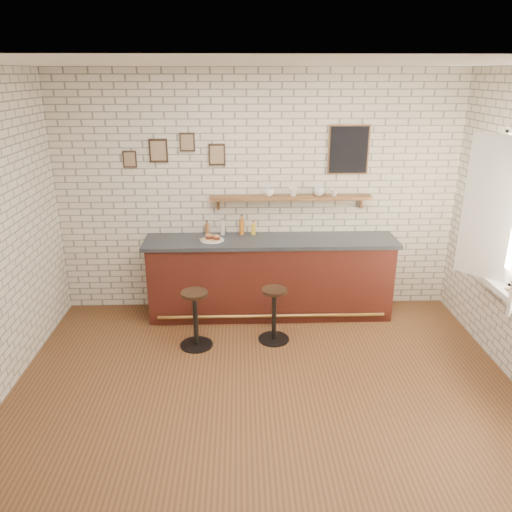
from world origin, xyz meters
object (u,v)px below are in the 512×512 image
Objects in this scene: shelf_cup_b at (293,192)px; shelf_cup_c at (319,192)px; sandwich_plate at (212,240)px; bitters_bottle_brown at (207,229)px; ciabatta_sandwich at (213,237)px; bitters_bottle_amber at (242,227)px; bar_counter at (270,277)px; bar_stool_left at (195,317)px; condiment_bottle_yellow at (253,229)px; shelf_cup_a at (269,193)px; book_lower at (512,293)px; bitters_bottle_white at (223,228)px; shelf_cup_d at (334,193)px; bar_stool_right at (274,313)px.

shelf_cup_b is 0.85× the size of shelf_cup_c.
sandwich_plate is 0.24m from bitters_bottle_brown.
sandwich_plate is at bearing 86.26° from shelf_cup_c.
bitters_bottle_brown is 1.70× the size of shelf_cup_b.
ciabatta_sandwich is 0.81× the size of bitters_bottle_amber.
bar_stool_left is (-0.89, -0.79, -0.15)m from bar_counter.
bar_counter is at bearing 41.70° from bar_stool_left.
shelf_cup_a reaches higher than condiment_bottle_yellow.
shelf_cup_c is at bearing 9.76° from sandwich_plate.
book_lower is at bearing -59.86° from shelf_cup_a.
bitters_bottle_brown is 0.74× the size of bitters_bottle_amber.
condiment_bottle_yellow is at bearing 136.55° from bar_counter.
bitters_bottle_white is 1.21× the size of condiment_bottle_yellow.
bitters_bottle_brown is (-0.08, 0.22, 0.03)m from ciabatta_sandwich.
bitters_bottle_amber is 1.47× the size of condiment_bottle_yellow.
condiment_bottle_yellow is 0.26× the size of bar_stool_left.
book_lower is (2.94, -1.48, -0.11)m from ciabatta_sandwich.
shelf_cup_d is at bearing 0.27° from condiment_bottle_yellow.
ciabatta_sandwich is at bearing 76.79° from bar_stool_left.
bitters_bottle_white is 0.73m from shelf_cup_a.
bitters_bottle_amber is 1.18× the size of book_lower.
shelf_cup_b reaches higher than shelf_cup_a.
bar_stool_right is at bearing 150.89° from book_lower.
book_lower is (2.95, -1.48, -0.08)m from sandwich_plate.
bitters_bottle_white is at bearing 73.52° from bar_stool_left.
condiment_bottle_yellow is at bearing 55.44° from bar_stool_left.
bar_counter is 17.53× the size of condiment_bottle_yellow.
condiment_bottle_yellow is (-0.21, 0.20, 0.58)m from bar_counter.
ciabatta_sandwich is 1.88× the size of shelf_cup_b.
bitters_bottle_white is at bearing 140.01° from book_lower.
bitters_bottle_amber is 0.15m from condiment_bottle_yellow.
ciabatta_sandwich reaches higher than sandwich_plate.
shelf_cup_b is 2.66m from book_lower.
shelf_cup_b is at bearing 0.30° from bitters_bottle_white.
condiment_bottle_yellow is at bearing 0.00° from bitters_bottle_amber.
bitters_bottle_brown is at bearing 141.66° from book_lower.
bitters_bottle_amber is at bearing 112.10° from bar_stool_right.
shelf_cup_c is (0.96, 0.00, 0.44)m from bitters_bottle_amber.
condiment_bottle_yellow reaches higher than bar_stool_left.
shelf_cup_b is at bearing 155.69° from shelf_cup_d.
condiment_bottle_yellow is at bearing -0.00° from bitters_bottle_brown.
bitters_bottle_amber is 3.10m from book_lower.
bitters_bottle_amber is 2.22× the size of shelf_cup_a.
bitters_bottle_brown is 1.23m from bar_stool_left.
bar_stool_left is (-0.18, -0.76, -0.70)m from ciabatta_sandwich.
bitters_bottle_white is 3.31m from book_lower.
book_lower is (2.23, -1.51, 0.43)m from bar_counter.
book_lower is (1.44, -1.71, -0.60)m from shelf_cup_d.
bar_stool_left is at bearing -95.67° from bitters_bottle_brown.
shelf_cup_b is 0.51× the size of book_lower.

